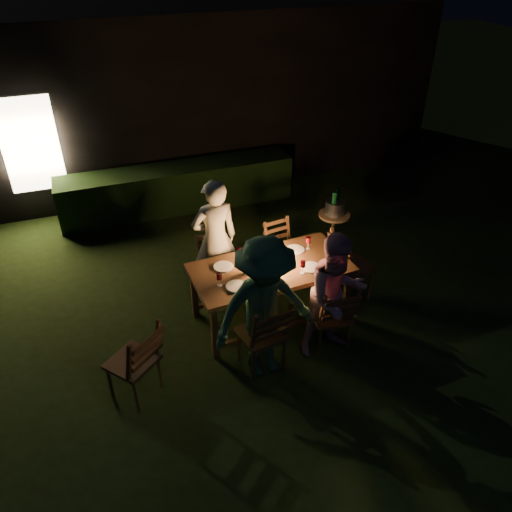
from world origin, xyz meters
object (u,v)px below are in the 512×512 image
object	(u,v)px
chair_far_left	(218,277)
person_opp_right	(335,296)
bottle_table	(252,262)
lantern	(273,253)
ice_bucket	(335,208)
chair_spare	(136,373)
person_opp_left	(264,310)
chair_end	(351,276)
chair_near_right	(330,326)
dining_table	(271,272)
chair_near_left	(262,345)
side_table	(334,218)
bottle_bucket_a	(334,206)
bottle_bucket_b	(337,203)
person_house_side	(215,239)
chair_far_right	(282,261)

from	to	relation	value
chair_far_left	person_opp_right	world-z (taller)	person_opp_right
bottle_table	person_opp_right	bearing A→B (deg)	-46.61
lantern	ice_bucket	world-z (taller)	lantern
chair_spare	person_opp_right	bearing A→B (deg)	-41.10
chair_far_left	person_opp_left	xyz separation A→B (m)	(0.08, -1.59, 0.61)
chair_far_left	person_opp_left	bearing A→B (deg)	83.40
chair_end	chair_near_right	bearing A→B (deg)	-44.81
dining_table	chair_spare	bearing A→B (deg)	-161.87
chair_near_left	chair_end	size ratio (longest dim) A/B	1.01
side_table	bottle_bucket_a	xyz separation A→B (m)	(-0.05, -0.04, 0.24)
dining_table	person_opp_left	distance (m)	0.95
chair_near_left	side_table	size ratio (longest dim) A/B	1.65
bottle_table	ice_bucket	xyz separation A→B (m)	(1.79, 1.23, -0.20)
side_table	bottle_bucket_b	xyz separation A→B (m)	(0.05, 0.04, 0.24)
chair_spare	person_house_side	xyz separation A→B (m)	(1.36, 1.51, 0.55)
chair_far_left	chair_end	xyz separation A→B (m)	(1.72, -0.68, 0.04)
person_house_side	bottle_bucket_a	world-z (taller)	person_house_side
person_opp_left	dining_table	bearing A→B (deg)	61.24
dining_table	bottle_bucket_a	distance (m)	1.90
chair_spare	ice_bucket	size ratio (longest dim) A/B	3.55
chair_near_left	ice_bucket	world-z (taller)	chair_near_left
chair_far_right	bottle_table	size ratio (longest dim) A/B	3.28
chair_end	person_opp_right	bearing A→B (deg)	-42.96
chair_spare	bottle_bucket_b	bearing A→B (deg)	-9.38
bottle_table	ice_bucket	size ratio (longest dim) A/B	0.93
chair_near_right	bottle_table	distance (m)	1.23
person_opp_right	bottle_table	bearing A→B (deg)	130.49
chair_near_right	bottle_table	xyz separation A→B (m)	(-0.74, 0.73, 0.65)
lantern	bottle_bucket_a	distance (m)	1.84
bottle_table	bottle_bucket_b	world-z (taller)	bottle_table
bottle_table	lantern	bearing A→B (deg)	12.37
lantern	bottle_bucket_b	distance (m)	1.97
side_table	chair_spare	bearing A→B (deg)	-150.46
chair_near_right	chair_far_left	bearing A→B (deg)	127.00
chair_end	ice_bucket	xyz separation A→B (m)	(0.32, 1.15, 0.44)
chair_spare	bottle_bucket_a	distance (m)	3.87
person_house_side	bottle_bucket_b	xyz separation A→B (m)	(2.09, 0.46, -0.05)
chair_far_left	ice_bucket	xyz separation A→B (m)	(2.04, 0.47, 0.48)
side_table	ice_bucket	distance (m)	0.19
chair_far_left	chair_far_right	distance (m)	1.00
dining_table	person_opp_left	size ratio (longest dim) A/B	1.13
chair_near_right	chair_spare	distance (m)	2.34
ice_bucket	chair_near_right	bearing A→B (deg)	-118.38
person_opp_right	bottle_table	xyz separation A→B (m)	(-0.74, 0.78, 0.15)
chair_end	bottle_bucket_b	world-z (taller)	chair_end
lantern	bottle_bucket_b	bearing A→B (deg)	37.80
chair_far_left	person_house_side	distance (m)	0.59
chair_near_left	chair_near_right	size ratio (longest dim) A/B	1.06
chair_far_left	bottle_bucket_a	size ratio (longest dim) A/B	2.93
chair_near_right	bottle_bucket_b	size ratio (longest dim) A/B	3.21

